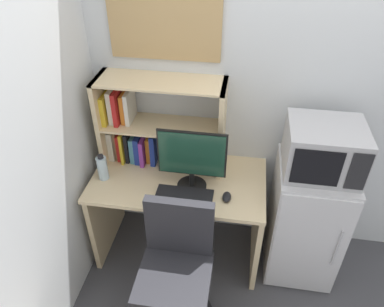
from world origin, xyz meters
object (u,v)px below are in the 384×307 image
Objects in this scene: hutch_bookshelf at (144,125)px; monitor at (192,158)px; mini_fridge at (305,220)px; microwave at (324,149)px; keyboard at (184,195)px; computer_mouse at (227,197)px; desk_chair at (176,276)px; wall_corkboard at (164,20)px; water_bottle at (102,168)px.

monitor is (0.38, -0.26, -0.05)m from hutch_bookshelf.
monitor reaches higher than mini_fridge.
microwave is at bearing 5.96° from monitor.
hutch_bookshelf is 0.92× the size of mini_fridge.
mini_fridge is (0.83, 0.19, -0.29)m from keyboard.
desk_chair reaches higher than computer_mouse.
wall_corkboard reaches higher than computer_mouse.
microwave is at bearing 12.81° from keyboard.
desk_chair is 1.28× the size of wall_corkboard.
keyboard is 3.90× the size of computer_mouse.
microwave reaches higher than desk_chair.
wall_corkboard is (-0.21, 0.85, 1.33)m from desk_chair.
desk_chair is at bearing -88.52° from keyboard.
hutch_bookshelf is at bearing 133.36° from keyboard.
hutch_bookshelf reaches higher than mini_fridge.
monitor is at bearing -174.25° from mini_fridge.
water_bottle is (-0.24, -0.27, -0.20)m from hutch_bookshelf.
keyboard is 1.11m from wall_corkboard.
microwave is 1.21m from desk_chair.
hutch_bookshelf is 0.41m from water_bottle.
monitor reaches higher than keyboard.
wall_corkboard is (-1.03, 0.30, 0.64)m from microwave.
microwave reaches higher than monitor.
desk_chair is (-0.83, -0.55, -0.69)m from microwave.
mini_fridge is 1.02× the size of desk_chair.
monitor is at bearing 87.13° from desk_chair.
hutch_bookshelf reaches higher than water_bottle.
desk_chair is at bearing -124.66° from computer_mouse.
computer_mouse is at bearing 55.34° from desk_chair.
computer_mouse is at bearing -19.51° from monitor.
hutch_bookshelf is 0.46m from monitor.
monitor is at bearing -174.04° from microwave.
hutch_bookshelf is at bearing 145.47° from monitor.
desk_chair is at bearing -92.87° from monitor.
keyboard is 0.41× the size of desk_chair.
keyboard is at bearing -9.44° from water_bottle.
wall_corkboard is at bearing 163.70° from mini_fridge.
microwave is at bearing -16.15° from wall_corkboard.
computer_mouse is 0.10× the size of mini_fridge.
hutch_bookshelf is 1.03m from desk_chair.
wall_corkboard is at bearing 163.85° from microwave.
wall_corkboard is at bearing 135.35° from computer_mouse.
mini_fridge is 2.03× the size of microwave.
wall_corkboard is at bearing 121.26° from monitor.
computer_mouse is at bearing -29.17° from hutch_bookshelf.
water_bottle is at bearing -176.26° from microwave.
mini_fridge is at bearing 12.61° from keyboard.
hutch_bookshelf is at bearing 115.98° from desk_chair.
hutch_bookshelf is at bearing 150.83° from computer_mouse.
mini_fridge is (0.80, 0.08, -0.52)m from monitor.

